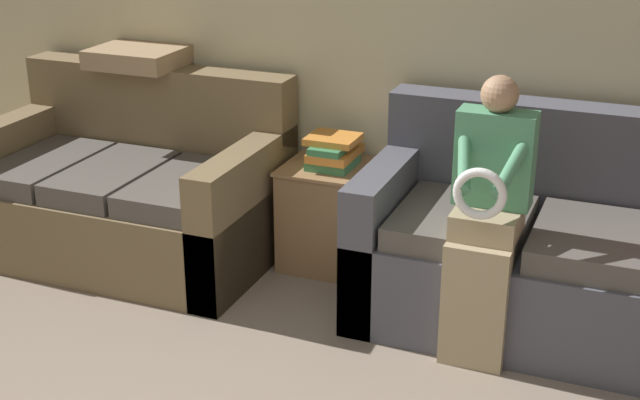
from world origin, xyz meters
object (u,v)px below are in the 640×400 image
object	(u,v)px
couch_main	(602,263)
side_shelf	(334,214)
child_left_seated	(487,212)
couch_side	(131,193)
book_stack	(334,151)
throw_pillow	(142,55)

from	to	relation	value
couch_main	side_shelf	bearing A→B (deg)	171.19
couch_main	child_left_seated	distance (m)	0.66
couch_side	child_left_seated	distance (m)	2.02
child_left_seated	side_shelf	bearing A→B (deg)	147.12
couch_side	side_shelf	world-z (taller)	couch_side
couch_side	book_stack	bearing A→B (deg)	12.22
couch_side	child_left_seated	bearing A→B (deg)	-9.89
side_shelf	couch_main	bearing A→B (deg)	-8.81
couch_side	throw_pillow	world-z (taller)	throw_pillow
throw_pillow	side_shelf	bearing A→B (deg)	-4.83
couch_main	child_left_seated	world-z (taller)	child_left_seated
side_shelf	child_left_seated	bearing A→B (deg)	-32.88
couch_side	side_shelf	xyz separation A→B (m)	(1.08, 0.23, -0.05)
couch_main	child_left_seated	size ratio (longest dim) A/B	1.77
couch_main	book_stack	bearing A→B (deg)	171.30
couch_main	throw_pillow	world-z (taller)	throw_pillow
couch_main	side_shelf	world-z (taller)	couch_main
child_left_seated	book_stack	xyz separation A→B (m)	(-0.90, 0.58, -0.03)
book_stack	couch_side	bearing A→B (deg)	-167.78
book_stack	throw_pillow	xyz separation A→B (m)	(-1.16, 0.10, 0.37)
couch_side	book_stack	xyz separation A→B (m)	(1.07, 0.23, 0.30)
couch_main	couch_side	size ratio (longest dim) A/B	1.35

